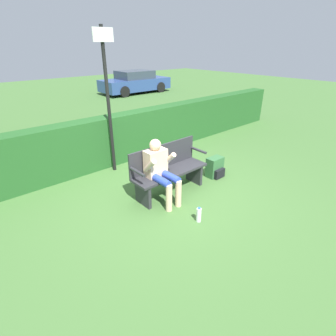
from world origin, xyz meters
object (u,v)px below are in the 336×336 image
at_px(parked_car, 135,82).
at_px(person_seated, 160,169).
at_px(water_bottle, 199,215).
at_px(signpost, 108,96).
at_px(park_bench, 168,169).
at_px(backpack, 215,168).

bearing_deg(parked_car, person_seated, -121.98).
xyz_separation_m(person_seated, water_bottle, (0.05, -0.90, -0.51)).
relative_size(water_bottle, signpost, 0.09).
xyz_separation_m(park_bench, signpost, (-0.30, 1.51, 1.18)).
height_order(backpack, water_bottle, backpack).
relative_size(person_seated, backpack, 2.66).
relative_size(park_bench, person_seated, 1.34).
bearing_deg(parked_car, signpost, -126.81).
bearing_deg(signpost, backpack, -48.87).
bearing_deg(signpost, person_seated, -90.55).
bearing_deg(park_bench, person_seated, -155.14).
relative_size(person_seated, water_bottle, 4.36).
distance_m(signpost, parked_car, 10.40).
relative_size(backpack, signpost, 0.15).
bearing_deg(water_bottle, parked_car, 60.11).
distance_m(water_bottle, signpost, 2.98).
relative_size(backpack, parked_car, 0.11).
xyz_separation_m(signpost, parked_car, (6.25, 8.25, -1.06)).
height_order(backpack, signpost, signpost).
bearing_deg(park_bench, water_bottle, -104.02).
xyz_separation_m(park_bench, person_seated, (-0.31, -0.14, 0.17)).
height_order(water_bottle, parked_car, parked_car).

